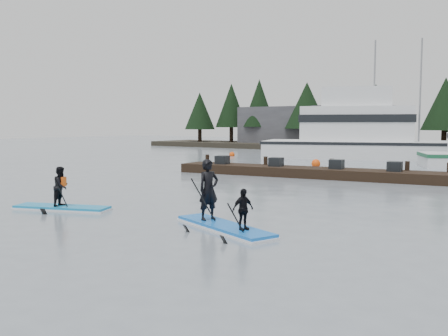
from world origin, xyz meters
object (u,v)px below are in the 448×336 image
Objects in this scene: floating_dock at (310,172)px; paddleboard_solo at (62,195)px; fishing_boat_large at (377,148)px; paddleboard_duo at (220,207)px.

paddleboard_solo is (-2.31, -14.54, 0.24)m from floating_dock.
paddleboard_solo is (-0.44, -31.33, -0.37)m from fishing_boat_large.
floating_dock is 14.37m from paddleboard_duo.
floating_dock is at bearing -103.38° from fishing_boat_large.
fishing_boat_large reaches higher than paddleboard_duo.
floating_dock is at bearing 126.18° from paddleboard_duo.
floating_dock is at bearing 59.80° from paddleboard_solo.
paddleboard_solo is 6.27m from paddleboard_duo.
floating_dock is (1.87, -16.79, -0.61)m from fishing_boat_large.
paddleboard_duo is at bearing -99.03° from fishing_boat_large.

